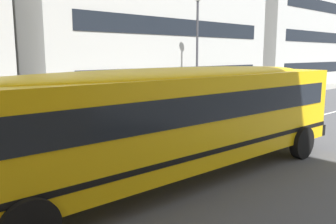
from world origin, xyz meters
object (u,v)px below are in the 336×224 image
object	(u,v)px
school_bus	(167,115)
street_lamp	(197,38)
parked_car_white_far_corner	(301,86)
parked_car_beige_by_entrance	(248,93)

from	to	relation	value
school_bus	street_lamp	xyz separation A→B (m)	(10.06, 8.35, 2.53)
school_bus	parked_car_white_far_corner	world-z (taller)	school_bus
school_bus	parked_car_white_far_corner	size ratio (longest dim) A/B	3.40
parked_car_beige_by_entrance	street_lamp	world-z (taller)	street_lamp
parked_car_white_far_corner	school_bus	bearing A→B (deg)	-159.51
school_bus	parked_car_beige_by_entrance	size ratio (longest dim) A/B	3.42
school_bus	parked_car_white_far_corner	distance (m)	21.08
school_bus	parked_car_beige_by_entrance	bearing A→B (deg)	-151.34
street_lamp	parked_car_white_far_corner	bearing A→B (deg)	-10.67
school_bus	parked_car_beige_by_entrance	world-z (taller)	school_bus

